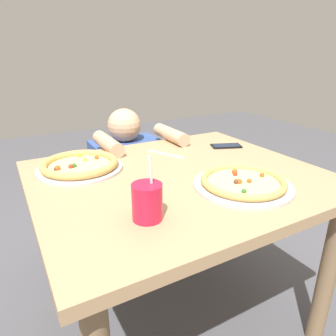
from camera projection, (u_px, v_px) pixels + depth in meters
ground_plane at (177, 317)px, 1.49m from camera, size 8.00×8.00×0.00m
dining_table at (179, 199)px, 1.26m from camera, size 1.11×0.96×0.75m
pizza_near at (243, 183)px, 1.09m from camera, size 0.35×0.35×0.04m
pizza_far at (80, 165)px, 1.26m from camera, size 0.35×0.35×0.04m
drink_cup_colored at (147, 202)px, 0.87m from camera, size 0.09×0.09×0.19m
fork at (165, 154)px, 1.45m from camera, size 0.10×0.19×0.00m
cell_phone at (226, 146)px, 1.57m from camera, size 0.17×0.13×0.01m
diner_seated at (128, 190)px, 1.90m from camera, size 0.43×0.53×0.91m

